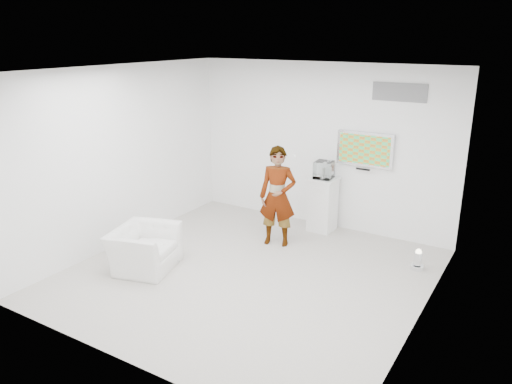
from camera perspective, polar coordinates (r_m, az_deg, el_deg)
room at (r=7.08m, az=-0.88°, el=1.56°), size 5.01×5.01×3.00m
tv at (r=8.87m, az=12.36°, el=4.80°), size 1.00×0.08×0.60m
logo_decal at (r=8.60m, az=16.08°, el=10.90°), size 0.90×0.02×0.30m
person at (r=8.37m, az=2.49°, el=-0.52°), size 0.71×0.57×1.70m
armchair at (r=7.87m, az=-12.67°, el=-6.32°), size 1.10×1.18×0.64m
pedestal at (r=9.16m, az=7.61°, el=-1.41°), size 0.49×0.49×0.99m
floor_uplight at (r=8.09m, az=18.00°, el=-7.37°), size 0.25×0.25×0.31m
vitrine at (r=8.97m, az=7.78°, el=2.52°), size 0.33×0.33×0.31m
console at (r=8.98m, az=7.76°, el=2.20°), size 0.05×0.15×0.21m
wii_remote at (r=8.28m, az=4.46°, el=4.14°), size 0.09×0.13×0.03m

